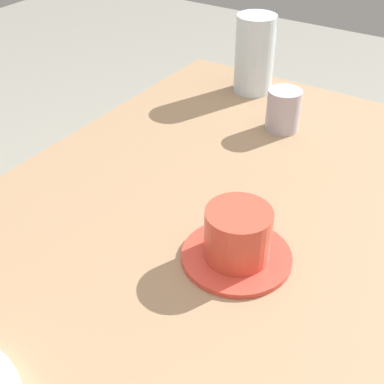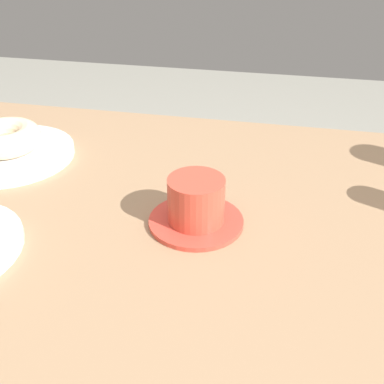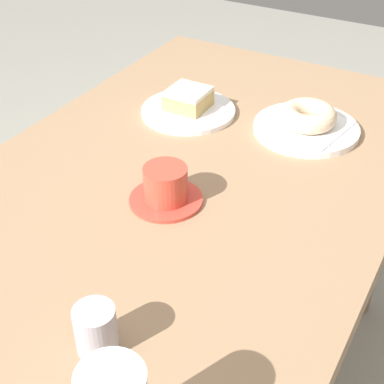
{
  "view_description": "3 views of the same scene",
  "coord_description": "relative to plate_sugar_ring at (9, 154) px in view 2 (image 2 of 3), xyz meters",
  "views": [
    {
      "loc": [
        0.3,
        0.19,
        1.12
      ],
      "look_at": [
        -0.15,
        -0.1,
        0.73
      ],
      "focal_mm": 49.62,
      "sensor_mm": 36.0,
      "label": 1
    },
    {
      "loc": [
        -0.2,
        0.5,
        1.07
      ],
      "look_at": [
        -0.09,
        -0.03,
        0.74
      ],
      "focal_mm": 44.81,
      "sensor_mm": 36.0,
      "label": 2
    },
    {
      "loc": [
        -0.76,
        -0.43,
        1.28
      ],
      "look_at": [
        -0.11,
        -0.07,
        0.75
      ],
      "focal_mm": 53.26,
      "sensor_mm": 36.0,
      "label": 3
    }
  ],
  "objects": [
    {
      "name": "napkin_sugar_ring",
      "position": [
        0.0,
        0.0,
        0.01
      ],
      "size": [
        0.17,
        0.17,
        0.0
      ],
      "primitive_type": "cube",
      "rotation": [
        0.0,
        0.0,
        -0.17
      ],
      "color": "white",
      "rests_on": "plate_sugar_ring"
    },
    {
      "name": "table",
      "position": [
        -0.25,
        0.14,
        -0.1
      ],
      "size": [
        1.17,
        0.74,
        0.7
      ],
      "color": "#967554",
      "rests_on": "ground_plane"
    },
    {
      "name": "coffee_cup",
      "position": [
        -0.35,
        0.12,
        0.02
      ],
      "size": [
        0.13,
        0.13,
        0.07
      ],
      "color": "#D34132",
      "rests_on": "table"
    },
    {
      "name": "plate_sugar_ring",
      "position": [
        0.0,
        0.0,
        0.0
      ],
      "size": [
        0.21,
        0.21,
        0.01
      ],
      "primitive_type": "cylinder",
      "color": "white",
      "rests_on": "table"
    },
    {
      "name": "donut_sugar_ring",
      "position": [
        0.0,
        0.0,
        0.03
      ],
      "size": [
        0.12,
        0.12,
        0.04
      ],
      "primitive_type": "torus",
      "color": "beige",
      "rests_on": "napkin_sugar_ring"
    }
  ]
}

